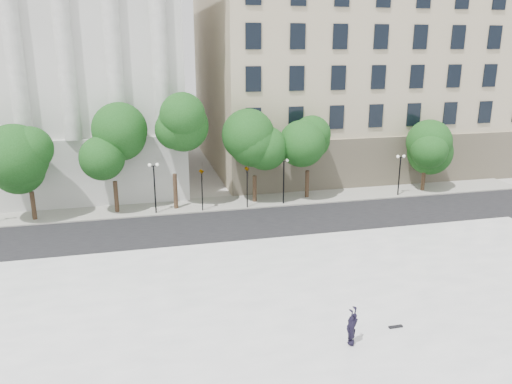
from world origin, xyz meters
TOP-DOWN VIEW (x-y plane):
  - ground at (0.00, 0.00)m, footprint 160.00×160.00m
  - plaza at (0.00, 3.00)m, footprint 44.00×22.00m
  - street at (0.00, 18.00)m, footprint 60.00×8.00m
  - far_sidewalk at (0.00, 24.00)m, footprint 60.00×4.00m
  - building_west at (-17.00, 38.57)m, footprint 31.50×27.65m
  - building_east at (20.00, 38.91)m, footprint 36.00×26.15m
  - traffic_light_west at (-1.28, 22.30)m, footprint 0.56×1.82m
  - traffic_light_east at (2.59, 22.30)m, footprint 0.64×1.71m
  - person_lying at (2.52, 0.46)m, footprint 1.60×1.92m
  - skateboard at (5.23, 1.32)m, footprint 0.70×0.18m
  - street_trees at (0.51, 23.61)m, footprint 38.87×4.85m
  - lamp_posts at (-0.38, 22.60)m, footprint 36.24×0.28m

SIDE VIEW (x-z plane):
  - ground at x=0.00m, z-range 0.00..0.00m
  - street at x=0.00m, z-range 0.00..0.02m
  - far_sidewalk at x=0.00m, z-range 0.00..0.12m
  - plaza at x=0.00m, z-range 0.00..0.45m
  - skateboard at x=5.23m, z-range 0.45..0.52m
  - person_lying at x=2.52m, z-range 0.45..0.96m
  - lamp_posts at x=-0.38m, z-range 0.73..5.08m
  - traffic_light_east at x=2.59m, z-range 1.58..5.76m
  - traffic_light_west at x=-1.28m, z-range 1.61..5.83m
  - street_trees at x=0.51m, z-range 1.01..8.71m
  - building_east at x=20.00m, z-range -0.36..22.64m
  - building_west at x=-17.00m, z-range 0.09..25.69m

